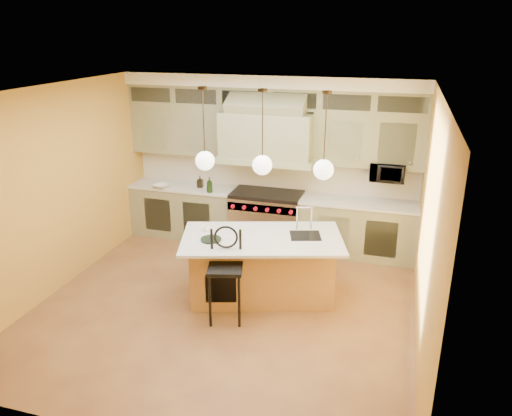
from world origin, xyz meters
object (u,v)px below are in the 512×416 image
(kitchen_island, at_px, (262,265))
(microwave, at_px, (388,172))
(range, at_px, (267,218))
(counter_stool, at_px, (225,269))

(kitchen_island, height_order, microwave, microwave)
(range, relative_size, microwave, 2.21)
(range, height_order, microwave, microwave)
(counter_stool, distance_m, microwave, 3.23)
(range, relative_size, counter_stool, 0.97)
(range, bearing_deg, microwave, 3.12)
(kitchen_island, distance_m, counter_stool, 0.78)
(counter_stool, xyz_separation_m, microwave, (1.84, 2.55, 0.74))
(kitchen_island, bearing_deg, microwave, 33.77)
(kitchen_island, relative_size, microwave, 4.45)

